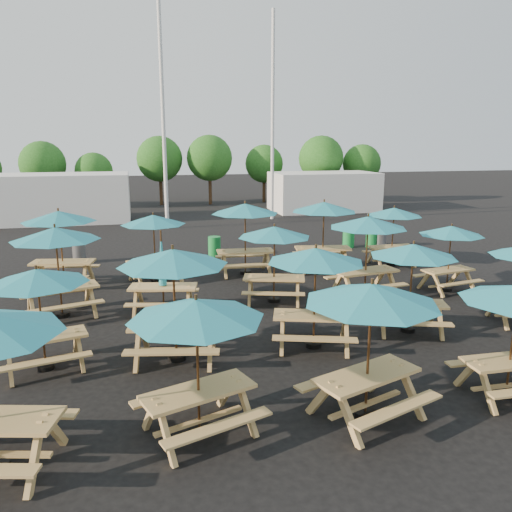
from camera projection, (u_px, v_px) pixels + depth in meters
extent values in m
plane|color=black|center=(268.00, 304.00, 14.60)|extent=(120.00, 120.00, 0.00)
cube|color=tan|center=(17.00, 414.00, 7.79)|extent=(1.89, 0.72, 0.04)
cube|color=tan|center=(43.00, 337.00, 10.24)|extent=(1.81, 1.05, 0.06)
cube|color=tan|center=(47.00, 361.00, 9.76)|extent=(1.71, 0.64, 0.04)
cube|color=tan|center=(42.00, 340.00, 10.84)|extent=(1.71, 0.64, 0.04)
cylinder|color=black|center=(46.00, 367.00, 10.39)|extent=(0.34, 0.34, 0.09)
cylinder|color=brown|center=(41.00, 320.00, 10.16)|extent=(0.04, 0.04, 2.17)
cone|color=teal|center=(37.00, 276.00, 9.95)|extent=(2.45, 2.45, 0.30)
cube|color=tan|center=(60.00, 288.00, 13.36)|extent=(2.07, 1.27, 0.06)
cube|color=tan|center=(66.00, 307.00, 12.83)|extent=(1.93, 0.81, 0.04)
cube|color=tan|center=(57.00, 293.00, 14.03)|extent=(1.93, 0.81, 0.04)
cylinder|color=black|center=(63.00, 314.00, 13.53)|extent=(0.39, 0.39, 0.11)
cylinder|color=brown|center=(59.00, 272.00, 13.27)|extent=(0.05, 0.05, 2.47)
cone|color=teal|center=(55.00, 234.00, 13.03)|extent=(2.86, 2.86, 0.34)
cube|color=tan|center=(63.00, 262.00, 16.21)|extent=(2.06, 1.09, 0.07)
cube|color=tan|center=(56.00, 277.00, 15.58)|extent=(1.98, 0.61, 0.04)
cube|color=tan|center=(70.00, 266.00, 16.98)|extent=(1.98, 0.61, 0.04)
cylinder|color=black|center=(65.00, 284.00, 16.38)|extent=(0.39, 0.39, 0.11)
cylinder|color=brown|center=(61.00, 249.00, 16.11)|extent=(0.05, 0.05, 2.51)
cone|color=teal|center=(59.00, 216.00, 15.88)|extent=(2.71, 2.71, 0.35)
cube|color=tan|center=(198.00, 391.00, 7.94)|extent=(1.93, 1.25, 0.06)
cube|color=tan|center=(219.00, 427.00, 7.46)|extent=(1.78, 0.82, 0.04)
cube|color=tan|center=(182.00, 391.00, 8.54)|extent=(1.78, 0.82, 0.04)
cylinder|color=black|center=(200.00, 430.00, 8.09)|extent=(0.36, 0.36, 0.10)
cylinder|color=brown|center=(198.00, 368.00, 7.85)|extent=(0.04, 0.04, 2.30)
cone|color=teal|center=(196.00, 309.00, 7.63)|extent=(2.72, 2.72, 0.32)
cube|color=tan|center=(175.00, 325.00, 10.67)|extent=(2.06, 1.14, 0.06)
cube|color=tan|center=(171.00, 352.00, 10.04)|extent=(1.96, 0.67, 0.04)
cube|color=tan|center=(180.00, 327.00, 11.43)|extent=(1.96, 0.67, 0.04)
cylinder|color=black|center=(177.00, 357.00, 10.83)|extent=(0.39, 0.39, 0.11)
cylinder|color=brown|center=(175.00, 305.00, 10.57)|extent=(0.05, 0.05, 2.48)
cone|color=teal|center=(173.00, 257.00, 10.34)|extent=(2.74, 2.74, 0.35)
cube|color=tan|center=(163.00, 287.00, 13.65)|extent=(1.93, 1.08, 0.06)
cube|color=tan|center=(159.00, 305.00, 13.06)|extent=(1.83, 0.63, 0.04)
cube|color=tan|center=(167.00, 290.00, 14.36)|extent=(1.83, 0.63, 0.04)
cylinder|color=black|center=(164.00, 311.00, 13.80)|extent=(0.36, 0.36, 0.10)
cylinder|color=brown|center=(162.00, 272.00, 13.55)|extent=(0.04, 0.04, 2.33)
cone|color=teal|center=(162.00, 258.00, 13.46)|extent=(0.22, 0.22, 1.52)
cube|color=tan|center=(155.00, 260.00, 16.77)|extent=(1.93, 1.24, 0.06)
cube|color=tan|center=(163.00, 273.00, 16.29)|extent=(1.78, 0.82, 0.04)
cube|color=tan|center=(149.00, 265.00, 17.38)|extent=(1.78, 0.82, 0.04)
cylinder|color=black|center=(156.00, 280.00, 16.92)|extent=(0.36, 0.36, 0.10)
cylinder|color=brown|center=(155.00, 248.00, 16.68)|extent=(0.04, 0.04, 2.30)
cone|color=teal|center=(153.00, 220.00, 16.46)|extent=(2.72, 2.72, 0.32)
cube|color=tan|center=(367.00, 375.00, 8.42)|extent=(2.02, 1.32, 0.06)
cube|color=tan|center=(398.00, 409.00, 7.92)|extent=(1.86, 0.87, 0.04)
cube|color=tan|center=(339.00, 376.00, 9.05)|extent=(1.86, 0.87, 0.04)
cylinder|color=black|center=(365.00, 414.00, 8.58)|extent=(0.38, 0.38, 0.10)
cylinder|color=brown|center=(369.00, 352.00, 8.32)|extent=(0.05, 0.05, 2.40)
cone|color=teal|center=(372.00, 293.00, 8.10)|extent=(2.86, 2.86, 0.33)
cube|color=tan|center=(314.00, 315.00, 11.37)|extent=(1.97, 1.26, 0.06)
cube|color=tan|center=(315.00, 339.00, 10.78)|extent=(1.83, 0.82, 0.04)
cube|color=tan|center=(313.00, 318.00, 12.09)|extent=(1.83, 0.82, 0.04)
cylinder|color=black|center=(313.00, 344.00, 11.53)|extent=(0.37, 0.37, 0.10)
cylinder|color=brown|center=(315.00, 298.00, 11.28)|extent=(0.05, 0.05, 2.36)
cone|color=teal|center=(316.00, 255.00, 11.06)|extent=(2.77, 2.77, 0.33)
cube|color=tan|center=(274.00, 278.00, 14.64)|extent=(1.91, 1.19, 0.06)
cube|color=tan|center=(273.00, 294.00, 14.07)|extent=(1.78, 0.76, 0.04)
cube|color=tan|center=(275.00, 281.00, 15.34)|extent=(1.78, 0.76, 0.04)
cylinder|color=black|center=(274.00, 300.00, 14.79)|extent=(0.36, 0.36, 0.10)
cylinder|color=brown|center=(274.00, 264.00, 14.55)|extent=(0.04, 0.04, 2.28)
cone|color=teal|center=(274.00, 232.00, 14.33)|extent=(2.66, 2.66, 0.32)
cube|color=tan|center=(245.00, 251.00, 17.75)|extent=(2.04, 0.90, 0.07)
cube|color=tan|center=(249.00, 265.00, 17.12)|extent=(2.01, 0.40, 0.04)
cube|color=tan|center=(242.00, 256.00, 18.53)|extent=(2.01, 0.40, 0.04)
cylinder|color=black|center=(245.00, 272.00, 17.92)|extent=(0.40, 0.40, 0.11)
cylinder|color=brown|center=(245.00, 239.00, 17.65)|extent=(0.05, 0.05, 2.55)
cone|color=teal|center=(245.00, 209.00, 17.41)|extent=(2.52, 2.52, 0.36)
cube|color=tan|center=(510.00, 361.00, 9.14)|extent=(1.71, 0.70, 0.06)
cube|color=tan|center=(486.00, 361.00, 9.80)|extent=(1.70, 0.28, 0.04)
cylinder|color=black|center=(506.00, 393.00, 9.29)|extent=(0.34, 0.34, 0.09)
cylinder|color=brown|center=(512.00, 341.00, 9.06)|extent=(0.04, 0.04, 2.16)
cube|color=tan|center=(410.00, 304.00, 12.31)|extent=(1.89, 1.19, 0.06)
cube|color=tan|center=(415.00, 324.00, 11.74)|extent=(1.75, 0.77, 0.04)
cube|color=tan|center=(403.00, 306.00, 13.00)|extent=(1.75, 0.77, 0.04)
cylinder|color=black|center=(408.00, 329.00, 12.46)|extent=(0.35, 0.35, 0.10)
cylinder|color=brown|center=(411.00, 288.00, 12.22)|extent=(0.04, 0.04, 2.25)
cone|color=teal|center=(413.00, 250.00, 12.01)|extent=(2.63, 2.63, 0.31)
cube|color=tan|center=(366.00, 271.00, 15.11)|extent=(2.03, 1.00, 0.07)
cube|color=tan|center=(379.00, 287.00, 14.53)|extent=(1.97, 0.52, 0.04)
cube|color=tan|center=(353.00, 275.00, 15.84)|extent=(1.97, 0.52, 0.04)
cylinder|color=black|center=(364.00, 295.00, 15.28)|extent=(0.39, 0.39, 0.11)
cylinder|color=brown|center=(366.00, 257.00, 15.02)|extent=(0.05, 0.05, 2.50)
cone|color=teal|center=(368.00, 222.00, 14.78)|extent=(2.60, 2.60, 0.35)
cube|color=tan|center=(323.00, 248.00, 18.29)|extent=(2.10, 1.11, 0.07)
cube|color=tan|center=(326.00, 261.00, 17.65)|extent=(2.01, 0.62, 0.04)
cube|color=tan|center=(319.00, 252.00, 19.07)|extent=(2.01, 0.62, 0.04)
cylinder|color=black|center=(322.00, 268.00, 18.46)|extent=(0.40, 0.40, 0.11)
cylinder|color=brown|center=(323.00, 236.00, 18.19)|extent=(0.05, 0.05, 2.55)
cone|color=teal|center=(324.00, 207.00, 17.95)|extent=(2.75, 2.75, 0.35)
cube|color=tan|center=(511.00, 301.00, 13.55)|extent=(1.65, 0.58, 0.04)
cube|color=tan|center=(448.00, 270.00, 15.73)|extent=(1.73, 0.90, 0.06)
cube|color=tan|center=(462.00, 283.00, 15.25)|extent=(1.67, 0.49, 0.04)
cube|color=tan|center=(434.00, 274.00, 16.33)|extent=(1.67, 0.49, 0.04)
cylinder|color=black|center=(446.00, 289.00, 15.87)|extent=(0.33, 0.33, 0.09)
cylinder|color=brown|center=(449.00, 258.00, 15.65)|extent=(0.04, 0.04, 2.11)
cone|color=teal|center=(451.00, 230.00, 15.45)|extent=(2.26, 2.26, 0.29)
cube|color=tan|center=(392.00, 247.00, 19.00)|extent=(1.77, 0.72, 0.06)
cube|color=tan|center=(400.00, 258.00, 18.45)|extent=(1.76, 0.28, 0.04)
cube|color=tan|center=(384.00, 251.00, 19.68)|extent=(1.76, 0.28, 0.04)
cylinder|color=black|center=(391.00, 264.00, 19.15)|extent=(0.35, 0.35, 0.10)
cylinder|color=brown|center=(393.00, 237.00, 18.91)|extent=(0.04, 0.04, 2.24)
cone|color=teal|center=(394.00, 212.00, 18.70)|extent=(2.14, 2.14, 0.31)
cylinder|color=gray|center=(79.00, 252.00, 19.48)|extent=(0.52, 0.52, 0.83)
cylinder|color=#188738|center=(214.00, 247.00, 20.56)|extent=(0.52, 0.52, 0.83)
cylinder|color=#188738|center=(349.00, 238.00, 22.37)|extent=(0.52, 0.52, 0.83)
cylinder|color=gray|center=(381.00, 238.00, 22.36)|extent=(0.52, 0.52, 0.83)
cylinder|color=#188738|center=(371.00, 238.00, 22.38)|extent=(0.52, 0.52, 0.83)
cylinder|color=silver|center=(163.00, 115.00, 26.07)|extent=(0.20, 0.20, 12.00)
cylinder|color=silver|center=(273.00, 118.00, 29.45)|extent=(0.20, 0.20, 12.00)
cube|color=silver|center=(60.00, 198.00, 29.52)|extent=(8.00, 4.00, 2.80)
cube|color=silver|center=(323.00, 191.00, 34.37)|extent=(7.00, 4.00, 2.60)
cylinder|color=#382314|center=(45.00, 194.00, 34.79)|extent=(0.24, 0.24, 2.14)
sphere|color=#1E5919|center=(43.00, 164.00, 34.32)|extent=(3.11, 3.11, 3.11)
cylinder|color=#382314|center=(96.00, 196.00, 35.36)|extent=(0.24, 0.24, 1.78)
sphere|color=#1E5919|center=(94.00, 171.00, 34.97)|extent=(2.59, 2.59, 2.59)
cylinder|color=#382314|center=(161.00, 190.00, 37.37)|extent=(0.24, 0.24, 2.31)
sphere|color=#1E5919|center=(160.00, 159.00, 36.86)|extent=(3.36, 3.36, 3.36)
cylinder|color=#382314|center=(210.00, 189.00, 37.76)|extent=(0.24, 0.24, 2.35)
sphere|color=#1E5919|center=(210.00, 158.00, 37.25)|extent=(3.41, 3.41, 3.41)
cylinder|color=#382314|center=(264.00, 189.00, 39.18)|extent=(0.24, 0.24, 2.02)
sphere|color=#1E5919|center=(264.00, 164.00, 38.74)|extent=(2.94, 2.94, 2.94)
cylinder|color=#382314|center=(320.00, 188.00, 38.37)|extent=(0.24, 0.24, 2.32)
sphere|color=#1E5919|center=(321.00, 158.00, 37.87)|extent=(3.38, 3.38, 3.38)
cylinder|color=#382314|center=(361.00, 189.00, 39.20)|extent=(0.24, 0.24, 2.03)
sphere|color=#1E5919|center=(362.00, 164.00, 38.76)|extent=(2.95, 2.95, 2.95)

